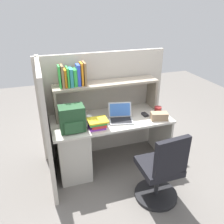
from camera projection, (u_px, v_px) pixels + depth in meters
ground_plane at (111, 162)px, 3.45m from camera, size 8.00×8.00×0.00m
desk at (84, 144)px, 3.16m from camera, size 1.60×0.70×0.73m
cubicle_partition_rear at (103, 105)px, 3.44m from camera, size 1.84×0.05×1.55m
cubicle_partition_left at (46, 127)px, 2.83m from camera, size 0.05×1.06×1.55m
overhead_hutch at (106, 89)px, 3.15m from camera, size 1.44×0.28×0.45m
reference_books_on_shelf at (73, 76)px, 2.92m from camera, size 0.34×0.18×0.29m
laptop at (121, 117)px, 3.07m from camera, size 0.36×0.32×0.22m
backpack at (72, 119)px, 2.78m from camera, size 0.30×0.23×0.32m
computer_mouse at (145, 114)px, 3.21m from camera, size 0.07×0.11×0.03m
paper_cup at (89, 119)px, 3.00m from camera, size 0.08×0.08×0.10m
tissue_box at (159, 116)px, 3.08m from camera, size 0.24×0.17×0.10m
snack_canister at (158, 111)px, 3.20m from camera, size 0.10×0.10×0.12m
desk_book_stack at (97, 123)px, 2.87m from camera, size 0.25×0.20×0.11m
office_chair at (161, 173)px, 2.64m from camera, size 0.52×0.52×0.93m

